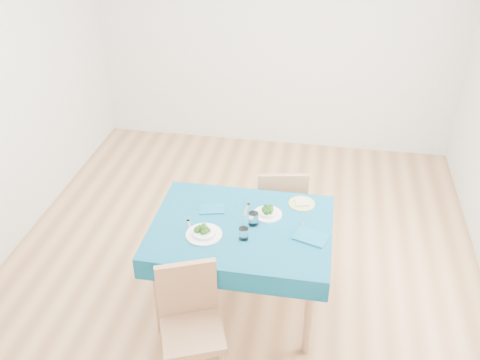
% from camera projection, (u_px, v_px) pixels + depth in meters
% --- Properties ---
extents(room_shell, '(4.02, 4.52, 2.73)m').
position_uv_depth(room_shell, '(240.00, 121.00, 3.82)').
color(room_shell, '#9B6B40').
rests_on(room_shell, ground).
extents(table, '(1.26, 0.96, 0.76)m').
position_uv_depth(table, '(241.00, 267.00, 3.95)').
color(table, navy).
rests_on(table, ground).
extents(chair_near, '(0.51, 0.53, 0.96)m').
position_uv_depth(chair_near, '(192.00, 327.00, 3.33)').
color(chair_near, '#976A47').
rests_on(chair_near, ground).
extents(chair_far, '(0.47, 0.50, 0.99)m').
position_uv_depth(chair_far, '(280.00, 199.00, 4.49)').
color(chair_far, '#976A47').
rests_on(chair_far, ground).
extents(bowl_near, '(0.25, 0.25, 0.08)m').
position_uv_depth(bowl_near, '(204.00, 231.00, 3.64)').
color(bowl_near, white).
rests_on(bowl_near, table).
extents(bowl_far, '(0.21, 0.21, 0.06)m').
position_uv_depth(bowl_far, '(268.00, 211.00, 3.84)').
color(bowl_far, white).
rests_on(bowl_far, table).
extents(fork_near, '(0.08, 0.16, 0.00)m').
position_uv_depth(fork_near, '(190.00, 226.00, 3.74)').
color(fork_near, silver).
rests_on(fork_near, table).
extents(knife_near, '(0.02, 0.21, 0.00)m').
position_uv_depth(knife_near, '(214.00, 237.00, 3.64)').
color(knife_near, silver).
rests_on(knife_near, table).
extents(fork_far, '(0.03, 0.17, 0.00)m').
position_uv_depth(fork_far, '(246.00, 210.00, 3.91)').
color(fork_far, silver).
rests_on(fork_far, table).
extents(knife_far, '(0.07, 0.18, 0.00)m').
position_uv_depth(knife_far, '(306.00, 230.00, 3.70)').
color(knife_far, silver).
rests_on(knife_far, table).
extents(napkin_near, '(0.20, 0.16, 0.01)m').
position_uv_depth(napkin_near, '(212.00, 209.00, 3.91)').
color(napkin_near, '#0D516F').
rests_on(napkin_near, table).
extents(napkin_far, '(0.26, 0.22, 0.01)m').
position_uv_depth(napkin_far, '(311.00, 237.00, 3.63)').
color(napkin_far, '#0D516F').
rests_on(napkin_far, table).
extents(tumbler_center, '(0.07, 0.07, 0.09)m').
position_uv_depth(tumbler_center, '(253.00, 219.00, 3.74)').
color(tumbler_center, white).
rests_on(tumbler_center, table).
extents(tumbler_side, '(0.07, 0.07, 0.08)m').
position_uv_depth(tumbler_side, '(244.00, 234.00, 3.60)').
color(tumbler_side, white).
rests_on(tumbler_side, table).
extents(side_plate, '(0.20, 0.20, 0.01)m').
position_uv_depth(side_plate, '(302.00, 204.00, 3.97)').
color(side_plate, '#BABF5D').
rests_on(side_plate, table).
extents(bread_slice, '(0.12, 0.12, 0.01)m').
position_uv_depth(bread_slice, '(302.00, 202.00, 3.96)').
color(bread_slice, beige).
rests_on(bread_slice, side_plate).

